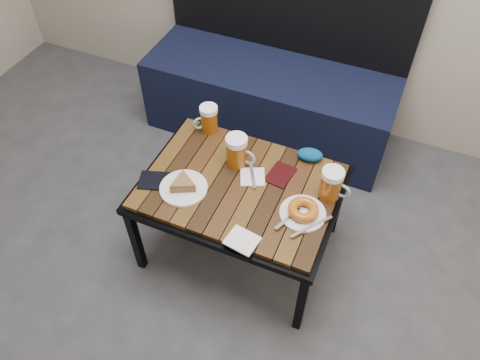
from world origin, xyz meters
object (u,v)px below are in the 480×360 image
at_px(bench, 271,93).
at_px(beer_mug_right, 332,184).
at_px(cafe_table, 240,191).
at_px(beer_mug_centre, 237,151).
at_px(passport_burgundy, 280,175).
at_px(knit_pouch, 310,155).
at_px(passport_navy, 156,181).
at_px(plate_pie, 183,186).
at_px(beer_mug_left, 209,119).
at_px(plate_bagel, 303,211).

distance_m(bench, beer_mug_right, 0.99).
distance_m(cafe_table, beer_mug_centre, 0.17).
relative_size(beer_mug_right, passport_burgundy, 1.08).
relative_size(beer_mug_right, knit_pouch, 1.28).
xyz_separation_m(passport_navy, knit_pouch, (0.56, 0.38, 0.02)).
height_order(plate_pie, passport_navy, plate_pie).
bearing_deg(beer_mug_left, beer_mug_centre, 99.34).
xyz_separation_m(beer_mug_right, plate_pie, (-0.57, -0.21, -0.05)).
distance_m(beer_mug_centre, beer_mug_right, 0.42).
relative_size(cafe_table, passport_burgundy, 6.27).
xyz_separation_m(beer_mug_right, passport_burgundy, (-0.22, 0.03, -0.07)).
bearing_deg(passport_navy, beer_mug_left, 151.68).
distance_m(beer_mug_right, knit_pouch, 0.23).
xyz_separation_m(cafe_table, passport_burgundy, (0.14, 0.12, 0.05)).
bearing_deg(beer_mug_right, beer_mug_centre, -173.71).
height_order(beer_mug_right, knit_pouch, beer_mug_right).
height_order(bench, passport_navy, bench).
height_order(cafe_table, passport_burgundy, passport_burgundy).
distance_m(beer_mug_left, passport_navy, 0.39).
xyz_separation_m(beer_mug_centre, plate_pie, (-0.15, -0.22, -0.05)).
xyz_separation_m(bench, plate_pie, (-0.03, -0.99, 0.22)).
relative_size(bench, plate_pie, 6.98).
relative_size(bench, cafe_table, 1.67).
relative_size(bench, beer_mug_centre, 9.29).
relative_size(plate_pie, plate_bagel, 0.88).
height_order(plate_pie, knit_pouch, plate_pie).
height_order(beer_mug_centre, passport_navy, beer_mug_centre).
bearing_deg(plate_bagel, beer_mug_left, 151.22).
bearing_deg(cafe_table, plate_pie, -150.49).
height_order(bench, beer_mug_right, bench).
distance_m(bench, cafe_table, 0.90).
relative_size(beer_mug_left, passport_navy, 0.93).
bearing_deg(cafe_table, passport_burgundy, 40.00).
xyz_separation_m(beer_mug_left, passport_burgundy, (0.41, -0.14, -0.06)).
bearing_deg(passport_burgundy, beer_mug_centre, -169.53).
xyz_separation_m(cafe_table, beer_mug_left, (-0.27, 0.26, 0.11)).
distance_m(cafe_table, beer_mug_right, 0.39).
bearing_deg(plate_bagel, bench, 116.96).
relative_size(cafe_table, beer_mug_right, 5.80).
bearing_deg(knit_pouch, beer_mug_centre, -151.71).
xyz_separation_m(cafe_table, beer_mug_centre, (-0.06, 0.11, 0.12)).
xyz_separation_m(plate_bagel, passport_navy, (-0.63, -0.07, -0.02)).
bearing_deg(cafe_table, passport_navy, -159.81).
height_order(beer_mug_right, plate_bagel, beer_mug_right).
height_order(bench, cafe_table, bench).
distance_m(bench, beer_mug_centre, 0.82).
xyz_separation_m(plate_bagel, passport_burgundy, (-0.15, 0.17, -0.02)).
bearing_deg(beer_mug_centre, plate_bagel, -19.86).
xyz_separation_m(beer_mug_right, plate_bagel, (-0.07, -0.14, -0.05)).
height_order(plate_pie, plate_bagel, plate_pie).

